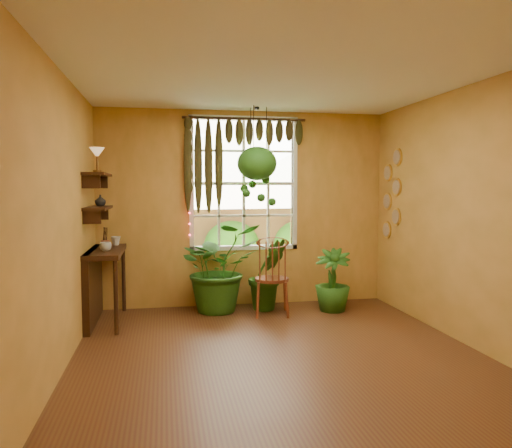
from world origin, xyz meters
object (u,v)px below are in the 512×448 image
Objects in this scene: hanging_basket at (257,167)px; potted_plant_left at (219,267)px; windsor_chair at (272,289)px; counter_ledge at (97,278)px; potted_plant_mid at (268,274)px.

potted_plant_left is at bearing 177.32° from hanging_basket.
hanging_basket reaches higher than windsor_chair.
hanging_basket is at bearing 7.88° from counter_ledge.
potted_plant_mid is at bearing 98.24° from windsor_chair.
potted_plant_mid is at bearing -2.11° from potted_plant_left.
counter_ledge is 2.17m from windsor_chair.
hanging_basket is at bearing 179.80° from potted_plant_mid.
counter_ledge is 1.02× the size of windsor_chair.
potted_plant_left is (1.52, 0.30, 0.04)m from counter_ledge.
hanging_basket is (-0.15, 0.00, 1.43)m from potted_plant_mid.
counter_ledge is 1.55m from potted_plant_left.
potted_plant_left is (-0.65, 0.32, 0.25)m from windsor_chair.
hanging_basket is at bearing 125.14° from windsor_chair.
counter_ledge is at bearing -172.66° from potted_plant_mid.
windsor_chair is (2.16, -0.02, -0.21)m from counter_ledge.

